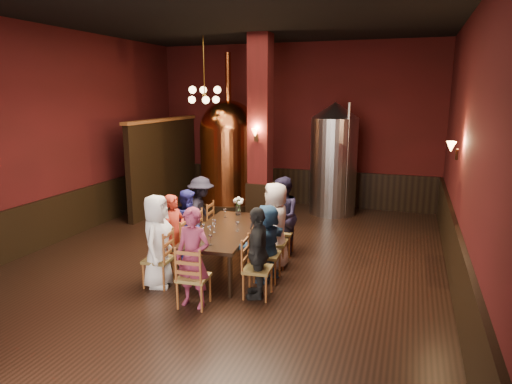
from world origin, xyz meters
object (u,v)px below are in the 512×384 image
(person_2, at_px, (189,224))
(copper_kettle, at_px, (229,153))
(person_1, at_px, (174,233))
(steel_vessel, at_px, (334,159))
(person_0, at_px, (157,241))
(rose_vase, at_px, (238,203))
(dining_table, at_px, (225,232))

(person_2, height_order, copper_kettle, copper_kettle)
(person_1, relative_size, steel_vessel, 0.48)
(person_0, bearing_deg, rose_vase, -28.13)
(dining_table, xyz_separation_m, rose_vase, (-0.13, 0.99, 0.30))
(person_2, height_order, rose_vase, person_2)
(dining_table, relative_size, copper_kettle, 0.59)
(person_0, xyz_separation_m, copper_kettle, (-0.91, 5.37, 0.75))
(person_2, relative_size, copper_kettle, 0.32)
(person_0, xyz_separation_m, person_1, (-0.05, 0.67, -0.07))
(person_1, height_order, steel_vessel, steel_vessel)
(copper_kettle, relative_size, steel_vessel, 1.43)
(person_0, bearing_deg, person_1, -6.45)
(person_0, bearing_deg, dining_table, -46.82)
(person_0, height_order, person_1, person_0)
(copper_kettle, bearing_deg, person_0, -80.42)
(person_2, distance_m, steel_vessel, 4.81)
(dining_table, height_order, person_2, person_2)
(person_0, height_order, rose_vase, person_0)
(person_0, relative_size, person_2, 1.14)
(dining_table, relative_size, person_2, 1.82)
(person_0, height_order, person_2, person_0)
(person_0, relative_size, steel_vessel, 0.53)
(person_1, xyz_separation_m, steel_vessel, (2.00, 4.94, 0.76))
(person_2, xyz_separation_m, rose_vase, (0.74, 0.73, 0.31))
(copper_kettle, xyz_separation_m, rose_vase, (1.54, -3.31, -0.54))
(steel_vessel, xyz_separation_m, rose_vase, (-1.31, -3.55, -0.47))
(dining_table, relative_size, person_1, 1.76)
(dining_table, height_order, steel_vessel, steel_vessel)
(copper_kettle, xyz_separation_m, steel_vessel, (2.85, 0.24, -0.07))
(person_0, xyz_separation_m, person_2, (-0.11, 1.33, -0.10))
(person_2, distance_m, copper_kettle, 4.21)
(dining_table, height_order, person_0, person_0)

